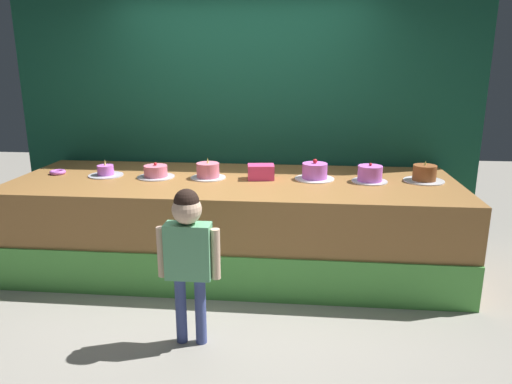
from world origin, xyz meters
name	(u,v)px	position (x,y,z in m)	size (l,w,h in m)	color
ground_plane	(223,299)	(0.00, 0.00, 0.00)	(12.00, 12.00, 0.00)	gray
stage_platform	(234,223)	(0.00, 0.68, 0.41)	(3.93, 1.39, 0.82)	#9E6B38
curtain_backdrop	(244,104)	(0.00, 1.47, 1.42)	(4.71, 0.08, 2.84)	#144C38
child_figure	(188,246)	(-0.11, -0.61, 0.69)	(0.41, 0.19, 1.07)	#3F4C8C
pink_box	(261,172)	(0.24, 0.72, 0.89)	(0.23, 0.16, 0.13)	#F44082
donut	(58,172)	(-1.67, 0.74, 0.84)	(0.15, 0.15, 0.04)	#CC66D8
cake_far_left	(106,172)	(-1.19, 0.71, 0.86)	(0.31, 0.31, 0.15)	silver
cake_left	(156,172)	(-0.72, 0.69, 0.87)	(0.34, 0.34, 0.14)	silver
cake_center_left	(208,171)	(-0.24, 0.71, 0.89)	(0.32, 0.32, 0.19)	silver
cake_center_right	(315,172)	(0.72, 0.76, 0.89)	(0.35, 0.35, 0.19)	white
cake_right	(370,174)	(1.19, 0.72, 0.89)	(0.31, 0.31, 0.17)	silver
cake_far_right	(424,174)	(1.67, 0.78, 0.89)	(0.35, 0.35, 0.18)	silver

